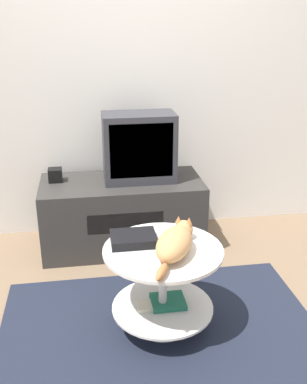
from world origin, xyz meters
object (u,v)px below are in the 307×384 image
(tv, at_px, (139,147))
(dvd_box, at_px, (133,239))
(speaker, at_px, (55,175))
(cat, at_px, (175,242))

(tv, distance_m, dvd_box, 0.99)
(speaker, distance_m, dvd_box, 1.10)
(speaker, bearing_deg, tv, -5.52)
(dvd_box, relative_size, cat, 0.49)
(speaker, bearing_deg, dvd_box, -66.14)
(tv, distance_m, speaker, 0.63)
(tv, bearing_deg, speaker, 174.48)
(dvd_box, bearing_deg, tv, 80.87)
(tv, xyz_separation_m, cat, (0.04, -1.09, -0.18))
(speaker, xyz_separation_m, dvd_box, (0.45, -1.01, -0.03))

